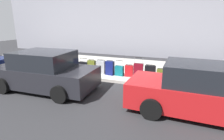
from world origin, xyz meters
TOP-DOWN VIEW (x-y plane):
  - ground_plane at (0.00, 0.00)m, footprint 40.00×40.00m
  - sidewalk_curb at (0.00, -2.50)m, footprint 18.00×5.00m
  - building_facade_sidewalk_side at (0.00, -8.29)m, footprint 24.00×3.00m
  - suitcase_silver_0 at (-4.25, -0.66)m, footprint 0.46×0.19m
  - suitcase_olive_1 at (-3.71, -0.68)m, footprint 0.52×0.29m
  - suitcase_black_2 at (-3.14, -0.81)m, footprint 0.50×0.22m
  - suitcase_maroon_3 at (-2.60, -0.69)m, footprint 0.44×0.20m
  - suitcase_red_4 at (-2.11, -0.81)m, footprint 0.41×0.22m
  - suitcase_teal_5 at (-1.62, -0.77)m, footprint 0.44×0.22m
  - suitcase_navy_6 at (-1.13, -0.73)m, footprint 0.42×0.27m
  - suitcase_silver_7 at (-0.63, -0.73)m, footprint 0.46×0.25m
  - suitcase_olive_8 at (-0.13, -0.67)m, footprint 0.40×0.20m
  - suitcase_black_9 at (0.39, -0.74)m, footprint 0.51×0.21m
  - fire_hydrant at (1.21, -0.74)m, footprint 0.39×0.21m
  - bollard_post at (1.72, -0.59)m, footprint 0.17×0.17m
  - parked_car_red_0 at (-5.18, 1.73)m, footprint 4.62×2.04m
  - parked_car_charcoal_1 at (0.79, 1.73)m, footprint 4.32×2.27m

SIDE VIEW (x-z plane):
  - ground_plane at x=0.00m, z-range 0.00..0.00m
  - sidewalk_curb at x=0.00m, z-range 0.00..0.14m
  - suitcase_teal_5 at x=-1.62m, z-range 0.00..0.79m
  - suitcase_black_9 at x=0.39m, z-range 0.04..0.79m
  - suitcase_olive_1 at x=-3.71m, z-range 0.11..0.72m
  - suitcase_red_4 at x=-2.11m, z-range 0.11..0.73m
  - suitcase_silver_0 at x=-4.25m, z-range 0.11..0.75m
  - suitcase_black_2 at x=-3.14m, z-range 0.11..0.81m
  - bollard_post at x=1.72m, z-range 0.14..0.81m
  - suitcase_olive_8 at x=-0.13m, z-range 0.11..0.85m
  - suitcase_navy_6 at x=-1.13m, z-range 0.11..0.87m
  - suitcase_silver_7 at x=-0.63m, z-range 0.11..0.88m
  - suitcase_maroon_3 at x=-2.60m, z-range -0.01..1.02m
  - fire_hydrant at x=1.21m, z-range 0.16..0.89m
  - parked_car_red_0 at x=-5.18m, z-range -0.05..1.54m
  - parked_car_charcoal_1 at x=0.79m, z-range -0.05..1.56m
  - building_facade_sidewalk_side at x=0.00m, z-range 0.00..8.22m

